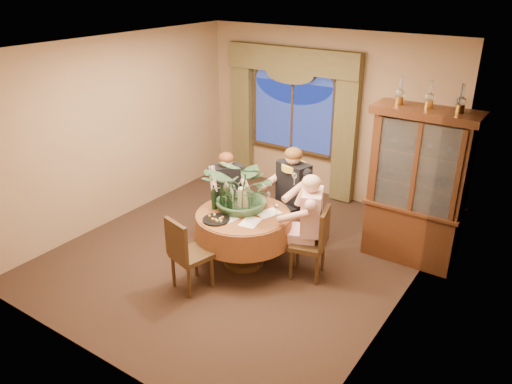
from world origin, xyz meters
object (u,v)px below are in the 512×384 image
Objects in this scene: china_cabinet at (417,188)px; olive_bowl at (242,215)px; oil_lamp_center at (430,94)px; wine_bottle_1 at (230,201)px; oil_lamp_left at (400,91)px; oil_lamp_right at (462,98)px; chair_front_left at (192,253)px; wine_bottle_0 at (222,198)px; wine_bottle_3 at (231,196)px; person_pink at (311,225)px; wine_bottle_5 at (231,192)px; wine_bottle_4 at (226,192)px; stoneware_vase at (243,198)px; person_back at (227,194)px; chair_back_right at (286,208)px; dining_table at (243,238)px; person_scarf at (293,196)px; chair_right at (308,243)px; centerpiece_plant at (244,163)px; wine_bottle_2 at (214,197)px; chair_back at (232,204)px.

china_cabinet is 14.75× the size of olive_bowl.
wine_bottle_1 is (-1.95, -1.43, -1.35)m from oil_lamp_center.
oil_lamp_left is 0.73m from oil_lamp_right.
chair_front_left is 0.87m from wine_bottle_0.
person_pink is at bearing 15.39° from wine_bottle_3.
wine_bottle_5 is (-0.14, 0.22, 0.00)m from wine_bottle_1.
oil_lamp_right reaches higher than person_pink.
oil_lamp_left reaches higher than wine_bottle_4.
china_cabinet is 2.26m from stoneware_vase.
chair_front_left is at bearing -79.92° from wine_bottle_4.
stoneware_vase is (-0.91, -0.22, 0.22)m from person_pink.
olive_bowl is (0.72, -0.62, 0.12)m from person_back.
chair_back_right is at bearing -165.89° from china_cabinet.
wine_bottle_3 is (-0.27, 0.13, 0.14)m from olive_bowl.
dining_table is 0.97m from person_scarf.
stoneware_vase is at bearing 81.79° from chair_right.
oil_lamp_right is 3.04m from wine_bottle_3.
centerpiece_plant reaches higher than wine_bottle_5.
chair_right is 0.66× the size of person_scarf.
person_scarf is at bearing 66.31° from stoneware_vase.
wine_bottle_2 is at bearing 62.30° from person_back.
wine_bottle_5 is (-1.12, -0.18, 0.24)m from person_pink.
oil_lamp_left reaches higher than person_scarf.
olive_bowl is at bearing -25.86° from wine_bottle_3.
person_scarf is at bearing 52.93° from wine_bottle_5.
dining_table is 9.26× the size of olive_bowl.
person_scarf is at bearing 24.58° from person_pink.
wine_bottle_0 is (-2.45, -1.41, -1.35)m from oil_lamp_right.
person_pink is 4.10× the size of wine_bottle_2.
china_cabinet reaches higher than wine_bottle_5.
chair_right is at bearing 3.18° from wine_bottle_5.
chair_right is 1.46m from chair_front_left.
china_cabinet reaches higher than person_scarf.
wine_bottle_4 reaches higher than dining_table.
china_cabinet reaches higher than wine_bottle_0.
person_pink is (0.72, -0.60, 0.20)m from chair_back_right.
dining_table is 0.41m from olive_bowl.
chair_right reaches higher than dining_table.
wine_bottle_0 is at bearing -141.59° from centerpiece_plant.
chair_back is 2.91× the size of wine_bottle_1.
wine_bottle_2 is at bearing -152.46° from wine_bottle_0.
chair_front_left is 2.91× the size of wine_bottle_4.
chair_front_left is 2.91× the size of wine_bottle_2.
centerpiece_plant reaches higher than person_scarf.
china_cabinet is 2.19× the size of chair_front_left.
wine_bottle_4 is (0.30, -0.41, 0.27)m from person_back.
chair_right is 0.74× the size of person_back.
oil_lamp_center is 1.00× the size of oil_lamp_right.
person_pink is at bearing 9.83° from wine_bottle_4.
china_cabinet is 1.66m from person_scarf.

